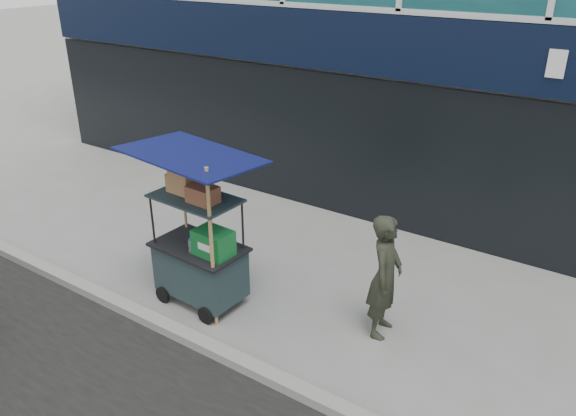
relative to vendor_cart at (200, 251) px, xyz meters
The scene contains 4 objects.
ground 1.35m from the vendor_cart, 28.52° to the right, with size 80.00×80.00×0.00m, color slate.
curb 1.41m from the vendor_cart, 36.71° to the right, with size 80.00×0.18×0.12m, color gray.
vendor_cart is the anchor object (origin of this frame).
vendor_man 2.33m from the vendor_cart, 17.94° to the left, with size 0.56×0.37×1.54m, color #25281E.
Camera 1 is at (3.39, -3.97, 4.21)m, focal length 35.00 mm.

